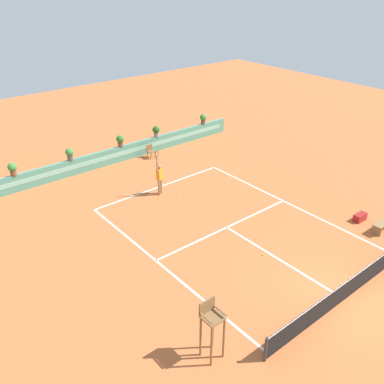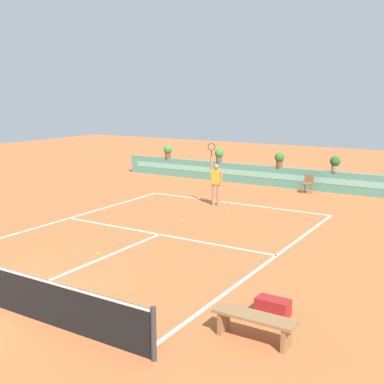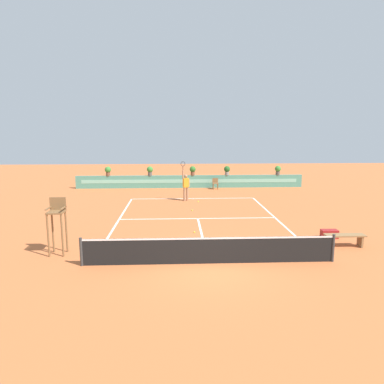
{
  "view_description": "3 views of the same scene",
  "coord_description": "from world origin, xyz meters",
  "px_view_note": "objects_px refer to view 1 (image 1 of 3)",
  "views": [
    {
      "loc": [
        -12.06,
        -5.77,
        10.97
      ],
      "look_at": [
        -0.2,
        8.78,
        1.0
      ],
      "focal_mm": 39.68,
      "sensor_mm": 36.0,
      "label": 1
    },
    {
      "loc": [
        9.0,
        -6.23,
        4.54
      ],
      "look_at": [
        -0.2,
        8.78,
        1.0
      ],
      "focal_mm": 45.62,
      "sensor_mm": 36.0,
      "label": 2
    },
    {
      "loc": [
        -1.14,
        -11.95,
        4.68
      ],
      "look_at": [
        -0.2,
        8.78,
        1.0
      ],
      "focal_mm": 33.67,
      "sensor_mm": 36.0,
      "label": 3
    }
  ],
  "objects_px": {
    "tennis_ball_by_sideline": "(199,213)",
    "potted_plant_left": "(70,153)",
    "gear_bag": "(360,217)",
    "tennis_ball_mid_court": "(263,255)",
    "potted_plant_far_left": "(12,168)",
    "tennis_player": "(160,177)",
    "tennis_ball_near_baseline": "(177,192)",
    "ball_kid_chair": "(150,151)",
    "potted_plant_centre": "(120,140)",
    "potted_plant_far_right": "(203,118)",
    "potted_plant_right": "(156,131)",
    "umpire_chair": "(211,323)"
  },
  "relations": [
    {
      "from": "tennis_ball_by_sideline",
      "to": "potted_plant_left",
      "type": "distance_m",
      "value": 8.82
    },
    {
      "from": "potted_plant_far_right",
      "to": "potted_plant_left",
      "type": "height_order",
      "value": "same"
    },
    {
      "from": "gear_bag",
      "to": "tennis_player",
      "type": "xyz_separation_m",
      "value": [
        -5.98,
        8.4,
        0.87
      ]
    },
    {
      "from": "potted_plant_far_right",
      "to": "potted_plant_far_left",
      "type": "distance_m",
      "value": 13.5
    },
    {
      "from": "tennis_player",
      "to": "tennis_ball_mid_court",
      "type": "xyz_separation_m",
      "value": [
        0.18,
        -7.37,
        -1.02
      ]
    },
    {
      "from": "tennis_player",
      "to": "potted_plant_left",
      "type": "bearing_deg",
      "value": 117.11
    },
    {
      "from": "potted_plant_far_right",
      "to": "potted_plant_centre",
      "type": "xyz_separation_m",
      "value": [
        -6.84,
        0.0,
        0.0
      ]
    },
    {
      "from": "potted_plant_centre",
      "to": "potted_plant_left",
      "type": "bearing_deg",
      "value": 180.0
    },
    {
      "from": "tennis_ball_by_sideline",
      "to": "potted_plant_far_left",
      "type": "bearing_deg",
      "value": 127.3
    },
    {
      "from": "tennis_ball_mid_court",
      "to": "potted_plant_centre",
      "type": "height_order",
      "value": "potted_plant_centre"
    },
    {
      "from": "tennis_ball_near_baseline",
      "to": "potted_plant_centre",
      "type": "xyz_separation_m",
      "value": [
        -0.09,
        5.72,
        1.38
      ]
    },
    {
      "from": "gear_bag",
      "to": "potted_plant_centre",
      "type": "distance_m",
      "value": 14.68
    },
    {
      "from": "gear_bag",
      "to": "tennis_ball_mid_court",
      "type": "relative_size",
      "value": 10.29
    },
    {
      "from": "tennis_ball_near_baseline",
      "to": "potted_plant_left",
      "type": "bearing_deg",
      "value": 121.21
    },
    {
      "from": "tennis_ball_mid_court",
      "to": "tennis_ball_by_sideline",
      "type": "height_order",
      "value": "same"
    },
    {
      "from": "gear_bag",
      "to": "potted_plant_right",
      "type": "height_order",
      "value": "potted_plant_right"
    },
    {
      "from": "potted_plant_left",
      "to": "potted_plant_centre",
      "type": "relative_size",
      "value": 1.0
    },
    {
      "from": "tennis_player",
      "to": "potted_plant_far_right",
      "type": "bearing_deg",
      "value": 34.77
    },
    {
      "from": "ball_kid_chair",
      "to": "potted_plant_centre",
      "type": "relative_size",
      "value": 1.17
    },
    {
      "from": "tennis_ball_mid_court",
      "to": "potted_plant_far_left",
      "type": "relative_size",
      "value": 0.09
    },
    {
      "from": "potted_plant_far_left",
      "to": "potted_plant_centre",
      "type": "distance_m",
      "value": 6.66
    },
    {
      "from": "potted_plant_centre",
      "to": "tennis_ball_near_baseline",
      "type": "bearing_deg",
      "value": -89.13
    },
    {
      "from": "tennis_ball_by_sideline",
      "to": "umpire_chair",
      "type": "bearing_deg",
      "value": -127.66
    },
    {
      "from": "potted_plant_right",
      "to": "potted_plant_centre",
      "type": "xyz_separation_m",
      "value": [
        -2.74,
        0.0,
        0.0
      ]
    },
    {
      "from": "tennis_ball_near_baseline",
      "to": "tennis_ball_by_sideline",
      "type": "xyz_separation_m",
      "value": [
        -0.51,
        -2.47,
        0.0
      ]
    },
    {
      "from": "umpire_chair",
      "to": "tennis_player",
      "type": "bearing_deg",
      "value": 62.84
    },
    {
      "from": "tennis_player",
      "to": "potted_plant_left",
      "type": "xyz_separation_m",
      "value": [
        -2.68,
        5.23,
        0.36
      ]
    },
    {
      "from": "umpire_chair",
      "to": "potted_plant_far_left",
      "type": "height_order",
      "value": "umpire_chair"
    },
    {
      "from": "potted_plant_far_left",
      "to": "potted_plant_far_right",
      "type": "bearing_deg",
      "value": 0.0
    },
    {
      "from": "ball_kid_chair",
      "to": "potted_plant_right",
      "type": "xyz_separation_m",
      "value": [
        1.0,
        0.73,
        0.93
      ]
    },
    {
      "from": "potted_plant_far_left",
      "to": "gear_bag",
      "type": "bearing_deg",
      "value": -48.79
    },
    {
      "from": "umpire_chair",
      "to": "potted_plant_centre",
      "type": "distance_m",
      "value": 16.19
    },
    {
      "from": "tennis_ball_by_sideline",
      "to": "potted_plant_left",
      "type": "height_order",
      "value": "potted_plant_left"
    },
    {
      "from": "gear_bag",
      "to": "potted_plant_centre",
      "type": "relative_size",
      "value": 0.97
    },
    {
      "from": "tennis_ball_mid_court",
      "to": "tennis_ball_by_sideline",
      "type": "bearing_deg",
      "value": 88.78
    },
    {
      "from": "potted_plant_right",
      "to": "potted_plant_centre",
      "type": "height_order",
      "value": "same"
    },
    {
      "from": "potted_plant_far_right",
      "to": "potted_plant_right",
      "type": "distance_m",
      "value": 4.1
    },
    {
      "from": "tennis_ball_near_baseline",
      "to": "potted_plant_left",
      "type": "distance_m",
      "value": 6.83
    },
    {
      "from": "tennis_player",
      "to": "potted_plant_right",
      "type": "relative_size",
      "value": 3.57
    },
    {
      "from": "ball_kid_chair",
      "to": "tennis_ball_mid_court",
      "type": "bearing_deg",
      "value": -100.75
    },
    {
      "from": "ball_kid_chair",
      "to": "potted_plant_far_left",
      "type": "bearing_deg",
      "value": 175.02
    },
    {
      "from": "ball_kid_chair",
      "to": "potted_plant_left",
      "type": "distance_m",
      "value": 5.25
    },
    {
      "from": "umpire_chair",
      "to": "tennis_ball_by_sideline",
      "type": "distance_m",
      "value": 8.86
    },
    {
      "from": "gear_bag",
      "to": "tennis_ball_mid_court",
      "type": "xyz_separation_m",
      "value": [
        -5.8,
        1.03,
        -0.15
      ]
    },
    {
      "from": "gear_bag",
      "to": "potted_plant_far_left",
      "type": "relative_size",
      "value": 0.97
    },
    {
      "from": "potted_plant_far_left",
      "to": "umpire_chair",
      "type": "bearing_deg",
      "value": -86.64
    },
    {
      "from": "tennis_ball_near_baseline",
      "to": "potted_plant_left",
      "type": "height_order",
      "value": "potted_plant_left"
    },
    {
      "from": "ball_kid_chair",
      "to": "tennis_ball_by_sideline",
      "type": "distance_m",
      "value": 7.78
    },
    {
      "from": "gear_bag",
      "to": "potted_plant_left",
      "type": "xyz_separation_m",
      "value": [
        -8.66,
        13.64,
        1.23
      ]
    },
    {
      "from": "tennis_player",
      "to": "potted_plant_right",
      "type": "xyz_separation_m",
      "value": [
        3.44,
        5.23,
        0.36
      ]
    }
  ]
}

